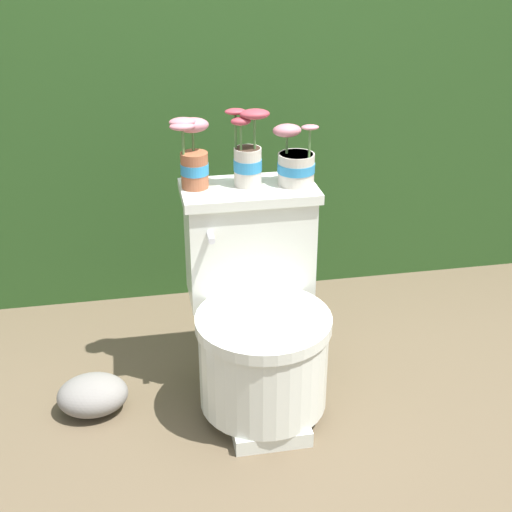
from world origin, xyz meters
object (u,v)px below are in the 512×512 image
Objects in this scene: potted_plant_midleft at (248,156)px; garden_stone at (93,395)px; toilet at (258,317)px; potted_plant_middle at (295,163)px; potted_plant_left at (193,155)px.

garden_stone is at bearing -164.76° from potted_plant_midleft.
toilet is 3.04× the size of garden_stone.
potted_plant_middle is at bearing 10.97° from garden_stone.
potted_plant_midleft is (-0.00, 0.16, 0.46)m from toilet.
potted_plant_midleft is at bearing -5.31° from potted_plant_left.
toilet is 3.44× the size of potted_plant_middle.
potted_plant_left is 0.16m from potted_plant_midleft.
potted_plant_middle reaches higher than garden_stone.
potted_plant_midleft is at bearing 174.79° from potted_plant_middle.
garden_stone is (-0.66, -0.13, -0.67)m from potted_plant_middle.
potted_plant_left reaches higher than potted_plant_middle.
potted_plant_left is 0.81m from garden_stone.
potted_plant_left is 0.98× the size of garden_stone.
potted_plant_left is at bearing 174.69° from potted_plant_midleft.
potted_plant_middle reaches higher than toilet.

